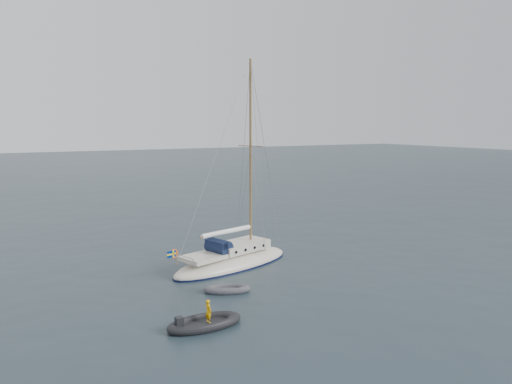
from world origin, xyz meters
TOP-DOWN VIEW (x-y plane):
  - ground at (0.00, 0.00)m, footprint 300.00×300.00m
  - sailboat at (-1.53, 1.91)m, footprint 9.79×2.93m
  - dinghy at (-4.04, -2.50)m, footprint 2.59×1.17m
  - rib at (-7.02, -6.30)m, footprint 3.63×1.65m

SIDE VIEW (x-z plane):
  - ground at x=0.00m, z-range 0.00..0.00m
  - dinghy at x=-4.04m, z-range -0.02..0.35m
  - rib at x=-7.02m, z-range -0.43..0.85m
  - sailboat at x=-1.53m, z-range -5.92..8.03m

